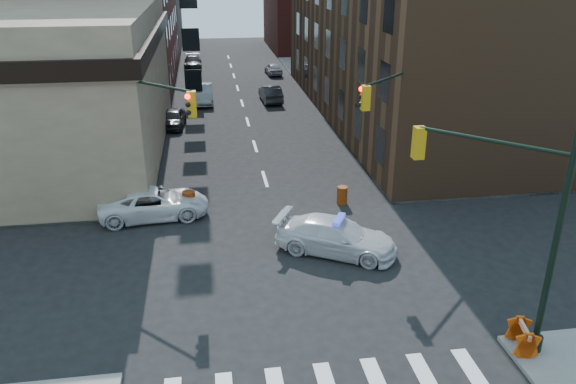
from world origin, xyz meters
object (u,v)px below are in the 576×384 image
object	(u,v)px
barrel_bank	(189,202)
pedestrian_a	(116,188)
pedestrian_b	(103,193)
parked_car_wfar	(202,94)
pickup	(154,203)
parked_car_wnear	(173,118)
barrel_road	(342,195)
parked_car_enear	(271,94)
police_car	(336,236)
barricade_nw_a	(128,189)
barricade_se_a	(523,337)

from	to	relation	value
barrel_bank	pedestrian_a	bearing A→B (deg)	158.23
barrel_bank	pedestrian_b	bearing A→B (deg)	172.03
parked_car_wfar	pickup	bearing A→B (deg)	-97.39
parked_car_wnear	barrel_road	world-z (taller)	parked_car_wnear
parked_car_wnear	barrel_bank	bearing A→B (deg)	-79.78
parked_car_enear	pedestrian_b	size ratio (longest dim) A/B	2.43
parked_car_wnear	pedestrian_b	size ratio (longest dim) A/B	2.20
parked_car_wfar	pedestrian_b	distance (m)	22.43
barrel_road	police_car	bearing A→B (deg)	-106.49
pedestrian_b	parked_car_wfar	bearing A→B (deg)	42.59
parked_car_wnear	barricade_nw_a	bearing A→B (deg)	-92.41
pickup	pedestrian_a	size ratio (longest dim) A/B	3.28
barricade_nw_a	parked_car_wnear	bearing A→B (deg)	89.61
pedestrian_a	barricade_se_a	world-z (taller)	pedestrian_a
police_car	parked_car_enear	distance (m)	27.08
pedestrian_b	barricade_se_a	xyz separation A→B (m)	(14.68, -12.84, -0.46)
pedestrian_b	barricade_se_a	distance (m)	19.51
pickup	barricade_se_a	xyz separation A→B (m)	(12.20, -12.02, -0.14)
pickup	barrel_road	world-z (taller)	pickup
parked_car_enear	barricade_nw_a	xyz separation A→B (m)	(-9.79, -20.16, -0.09)
pickup	parked_car_wfar	bearing A→B (deg)	-11.47
pedestrian_a	pickup	bearing A→B (deg)	-44.69
parked_car_enear	barrel_bank	xyz separation A→B (m)	(-6.65, -22.12, -0.16)
parked_car_wnear	parked_car_wfar	distance (m)	7.40
parked_car_wfar	barrel_road	size ratio (longest dim) A/B	5.18
police_car	pedestrian_a	size ratio (longest dim) A/B	3.25
police_car	parked_car_wnear	bearing A→B (deg)	48.50
parked_car_wnear	parked_car_enear	xyz separation A→B (m)	(8.00, 6.73, 0.05)
parked_car_wnear	pedestrian_b	bearing A→B (deg)	-95.43
parked_car_enear	pedestrian_a	bearing A→B (deg)	60.49
parked_car_wfar	pedestrian_a	bearing A→B (deg)	-103.10
pickup	barricade_nw_a	xyz separation A→B (m)	(-1.49, 2.20, -0.10)
pedestrian_b	barricade_se_a	world-z (taller)	pedestrian_b
parked_car_enear	pedestrian_b	bearing A→B (deg)	60.31
pedestrian_a	parked_car_wnear	bearing A→B (deg)	76.86
barricade_se_a	parked_car_wnear	bearing A→B (deg)	35.48
pickup	parked_car_wnear	bearing A→B (deg)	-6.35
police_car	barricade_nw_a	xyz separation A→B (m)	(-9.36, 6.91, -0.12)
pickup	parked_car_wfar	size ratio (longest dim) A/B	1.08
parked_car_wnear	parked_car_wfar	size ratio (longest dim) A/B	0.82
pedestrian_b	barrel_bank	size ratio (longest dim) A/B	1.60
pedestrian_b	barricade_nw_a	world-z (taller)	pedestrian_b
parked_car_wfar	parked_car_enear	distance (m)	5.83
barricade_se_a	pedestrian_a	bearing A→B (deg)	58.13
pickup	parked_car_wfar	xyz separation A→B (m)	(2.48, 22.70, 0.07)
pedestrian_a	barrel_bank	bearing A→B (deg)	-25.69
barrel_road	barricade_se_a	size ratio (longest dim) A/B	0.80
parked_car_wfar	parked_car_enear	size ratio (longest dim) A/B	1.11
pedestrian_a	barricade_se_a	distance (m)	19.71
parked_car_wfar	barricade_nw_a	bearing A→B (deg)	-102.13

